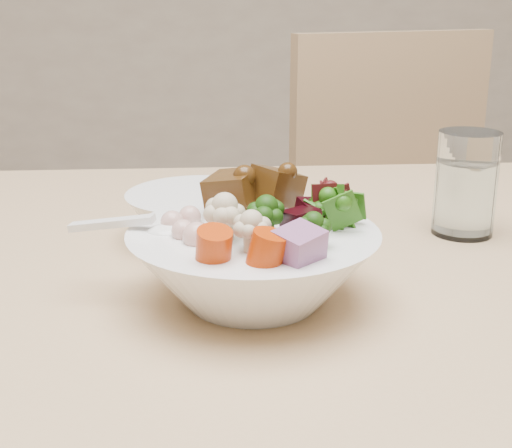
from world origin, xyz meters
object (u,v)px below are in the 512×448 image
object	(u,v)px
food_bowl	(255,260)
water_glass	(466,188)
side_bowl	(199,216)
chair_far	(418,253)

from	to	relation	value
food_bowl	water_glass	size ratio (longest dim) A/B	1.88
water_glass	side_bowl	xyz separation A→B (m)	(-0.28, 0.00, -0.03)
chair_far	side_bowl	bearing A→B (deg)	-142.43
food_bowl	water_glass	bearing A→B (deg)	33.86
chair_far	food_bowl	xyz separation A→B (m)	(-0.38, -0.77, 0.29)
food_bowl	side_bowl	world-z (taller)	food_bowl
chair_far	side_bowl	world-z (taller)	chair_far
food_bowl	side_bowl	size ratio (longest dim) A/B	1.38
water_glass	side_bowl	world-z (taller)	water_glass
chair_far	food_bowl	world-z (taller)	chair_far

